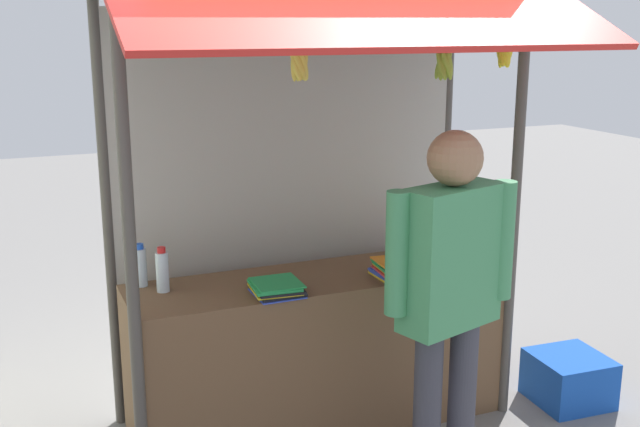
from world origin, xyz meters
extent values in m
plane|color=slate|center=(0.00, 0.00, 0.00)|extent=(20.00, 20.00, 0.00)
cube|color=brown|center=(0.00, 0.00, 0.44)|extent=(2.08, 0.56, 0.87)
cylinder|color=#4C4742|center=(-1.04, -0.28, 1.17)|extent=(0.06, 0.06, 2.33)
cylinder|color=#4C4742|center=(1.04, -0.28, 1.17)|extent=(0.06, 0.06, 2.33)
cylinder|color=#4C4742|center=(-1.04, 0.44, 1.17)|extent=(0.06, 0.06, 2.33)
cylinder|color=#4C4742|center=(1.04, 0.44, 1.17)|extent=(0.06, 0.06, 2.33)
cube|color=#B7B2A8|center=(0.00, 0.44, 1.14)|extent=(2.04, 0.04, 2.28)
cube|color=red|center=(0.00, -0.73, 2.22)|extent=(2.24, 0.51, 0.26)
cylinder|color=#59544C|center=(0.00, -0.38, 2.25)|extent=(1.98, 0.02, 0.02)
cylinder|color=silver|center=(-0.83, 0.09, 0.97)|extent=(0.07, 0.07, 0.21)
cylinder|color=red|center=(-0.83, 0.09, 1.09)|extent=(0.04, 0.04, 0.03)
cylinder|color=silver|center=(0.55, 0.04, 0.99)|extent=(0.08, 0.08, 0.24)
cylinder|color=red|center=(0.55, 0.04, 1.12)|extent=(0.05, 0.05, 0.03)
cylinder|color=silver|center=(0.77, 0.13, 0.98)|extent=(0.07, 0.07, 0.22)
cylinder|color=#198C33|center=(0.77, 0.13, 1.10)|extent=(0.04, 0.04, 0.03)
cylinder|color=silver|center=(0.93, 0.04, 0.98)|extent=(0.07, 0.07, 0.23)
cylinder|color=white|center=(0.93, 0.04, 1.11)|extent=(0.05, 0.05, 0.03)
cylinder|color=silver|center=(-0.92, 0.22, 0.97)|extent=(0.06, 0.06, 0.20)
cylinder|color=blue|center=(-0.92, 0.22, 1.09)|extent=(0.04, 0.04, 0.03)
cube|color=green|center=(0.84, -0.22, 0.88)|extent=(0.18, 0.26, 0.01)
cube|color=yellow|center=(0.84, -0.21, 0.88)|extent=(0.16, 0.25, 0.01)
cube|color=red|center=(0.84, -0.21, 0.90)|extent=(0.19, 0.26, 0.01)
cube|color=white|center=(0.84, -0.22, 0.91)|extent=(0.17, 0.25, 0.01)
cube|color=white|center=(0.85, -0.22, 0.92)|extent=(0.19, 0.26, 0.01)
cube|color=orange|center=(0.83, -0.21, 0.93)|extent=(0.16, 0.25, 0.01)
cube|color=yellow|center=(0.84, -0.22, 0.94)|extent=(0.19, 0.26, 0.01)
cube|color=white|center=(0.85, -0.22, 0.94)|extent=(0.17, 0.25, 0.01)
cube|color=yellow|center=(0.36, -0.19, 0.88)|extent=(0.19, 0.29, 0.01)
cube|color=blue|center=(0.36, -0.20, 0.89)|extent=(0.20, 0.29, 0.01)
cube|color=blue|center=(0.37, -0.19, 0.90)|extent=(0.22, 0.31, 0.01)
cube|color=red|center=(0.36, -0.21, 0.91)|extent=(0.21, 0.30, 0.01)
cube|color=yellow|center=(0.37, -0.20, 0.92)|extent=(0.21, 0.30, 0.01)
cube|color=green|center=(0.36, -0.21, 0.94)|extent=(0.22, 0.31, 0.01)
cube|color=green|center=(0.38, -0.19, 0.95)|extent=(0.19, 0.29, 0.01)
cube|color=orange|center=(0.36, -0.19, 0.96)|extent=(0.21, 0.30, 0.01)
cube|color=blue|center=(-0.31, -0.18, 0.87)|extent=(0.24, 0.25, 0.01)
cube|color=black|center=(-0.30, -0.16, 0.88)|extent=(0.24, 0.25, 0.01)
cube|color=yellow|center=(-0.32, -0.17, 0.89)|extent=(0.25, 0.26, 0.01)
cube|color=black|center=(-0.30, -0.18, 0.91)|extent=(0.26, 0.27, 0.01)
cube|color=green|center=(-0.32, -0.17, 0.92)|extent=(0.25, 0.26, 0.01)
cube|color=green|center=(-0.31, -0.17, 0.93)|extent=(0.24, 0.25, 0.01)
cylinder|color=#332D23|center=(0.50, -0.38, 2.17)|extent=(0.01, 0.01, 0.13)
cylinder|color=olive|center=(0.50, -0.38, 2.09)|extent=(0.04, 0.04, 0.04)
ellipsoid|color=#8CB034|center=(0.51, -0.38, 2.00)|extent=(0.04, 0.07, 0.15)
ellipsoid|color=#8CB034|center=(0.51, -0.36, 2.01)|extent=(0.07, 0.07, 0.16)
ellipsoid|color=#8CB034|center=(0.49, -0.36, 2.01)|extent=(0.09, 0.05, 0.16)
ellipsoid|color=#8CB034|center=(0.48, -0.38, 2.00)|extent=(0.05, 0.07, 0.16)
ellipsoid|color=#8CB034|center=(0.47, -0.39, 2.01)|extent=(0.06, 0.08, 0.16)
ellipsoid|color=#8CB034|center=(0.49, -0.41, 2.01)|extent=(0.08, 0.04, 0.15)
ellipsoid|color=#8CB034|center=(0.51, -0.40, 2.01)|extent=(0.07, 0.06, 0.16)
cylinder|color=#332D23|center=(0.84, -0.38, 2.19)|extent=(0.01, 0.01, 0.10)
cylinder|color=olive|center=(0.84, -0.38, 2.12)|extent=(0.04, 0.04, 0.04)
ellipsoid|color=yellow|center=(0.87, -0.38, 2.05)|extent=(0.04, 0.08, 0.13)
ellipsoid|color=yellow|center=(0.85, -0.37, 2.05)|extent=(0.06, 0.05, 0.14)
ellipsoid|color=yellow|center=(0.84, -0.37, 2.05)|extent=(0.06, 0.05, 0.14)
ellipsoid|color=yellow|center=(0.82, -0.39, 2.05)|extent=(0.04, 0.08, 0.13)
ellipsoid|color=yellow|center=(0.83, -0.40, 2.05)|extent=(0.06, 0.06, 0.14)
ellipsoid|color=yellow|center=(0.85, -0.40, 2.05)|extent=(0.06, 0.05, 0.14)
cylinder|color=#332D23|center=(-0.26, -0.38, 2.18)|extent=(0.01, 0.01, 0.12)
cylinder|color=olive|center=(-0.26, -0.38, 2.10)|extent=(0.04, 0.04, 0.04)
ellipsoid|color=#DCCB46|center=(-0.24, -0.38, 2.02)|extent=(0.04, 0.08, 0.16)
ellipsoid|color=#DCCB46|center=(-0.25, -0.37, 2.02)|extent=(0.05, 0.06, 0.16)
ellipsoid|color=#DCCB46|center=(-0.27, -0.37, 2.02)|extent=(0.07, 0.04, 0.16)
ellipsoid|color=#DCCB46|center=(-0.28, -0.37, 2.02)|extent=(0.05, 0.07, 0.16)
ellipsoid|color=#DCCB46|center=(-0.28, -0.40, 2.02)|extent=(0.06, 0.07, 0.16)
ellipsoid|color=#DCCB46|center=(-0.27, -0.41, 2.02)|extent=(0.08, 0.05, 0.16)
ellipsoid|color=#DCCB46|center=(-0.25, -0.40, 2.02)|extent=(0.07, 0.06, 0.16)
cylinder|color=#383842|center=(0.22, -0.79, 0.42)|extent=(0.13, 0.13, 0.84)
cylinder|color=#383842|center=(0.41, -0.79, 0.42)|extent=(0.13, 0.13, 0.84)
cube|color=#3F8C59|center=(0.32, -0.79, 1.17)|extent=(0.54, 0.35, 0.66)
cylinder|color=#3F8C59|center=(0.04, -0.79, 1.22)|extent=(0.11, 0.11, 0.56)
cylinder|color=#3F8C59|center=(0.59, -0.79, 1.22)|extent=(0.11, 0.11, 0.56)
sphere|color=#936B4C|center=(0.32, -0.79, 1.62)|extent=(0.25, 0.25, 0.25)
cube|color=#194CB2|center=(1.46, -0.34, 0.14)|extent=(0.44, 0.44, 0.29)
camera|label=1|loc=(-1.54, -3.66, 2.21)|focal=43.35mm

